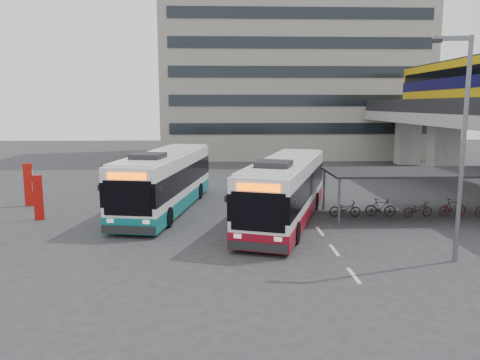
{
  "coord_description": "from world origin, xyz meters",
  "views": [
    {
      "loc": [
        -2.21,
        -22.06,
        6.14
      ],
      "look_at": [
        -1.3,
        3.6,
        2.0
      ],
      "focal_mm": 35.0,
      "sensor_mm": 36.0,
      "label": 1
    }
  ],
  "objects_px": {
    "bus_main": "(285,191)",
    "lamp_post": "(461,137)",
    "bus_teal": "(166,181)",
    "pedestrian": "(119,213)"
  },
  "relations": [
    {
      "from": "bus_main",
      "to": "lamp_post",
      "type": "distance_m",
      "value": 9.38
    },
    {
      "from": "bus_main",
      "to": "lamp_post",
      "type": "xyz_separation_m",
      "value": [
        5.81,
        -6.59,
        3.28
      ]
    },
    {
      "from": "bus_main",
      "to": "pedestrian",
      "type": "height_order",
      "value": "bus_main"
    },
    {
      "from": "bus_teal",
      "to": "lamp_post",
      "type": "distance_m",
      "value": 16.14
    },
    {
      "from": "bus_teal",
      "to": "pedestrian",
      "type": "distance_m",
      "value": 5.41
    },
    {
      "from": "bus_main",
      "to": "bus_teal",
      "type": "relative_size",
      "value": 0.98
    },
    {
      "from": "pedestrian",
      "to": "bus_main",
      "type": "bearing_deg",
      "value": -36.95
    },
    {
      "from": "bus_teal",
      "to": "lamp_post",
      "type": "xyz_separation_m",
      "value": [
        12.45,
        -9.75,
        3.25
      ]
    },
    {
      "from": "bus_teal",
      "to": "lamp_post",
      "type": "height_order",
      "value": "lamp_post"
    },
    {
      "from": "bus_main",
      "to": "pedestrian",
      "type": "relative_size",
      "value": 6.38
    }
  ]
}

